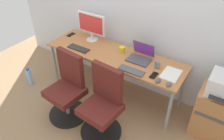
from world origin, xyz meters
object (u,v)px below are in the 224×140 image
Objects in this scene: office_chair_right at (103,106)px; office_chair_left at (68,89)px; water_bottle_on_floor at (29,77)px; desktop_monitor at (91,25)px; open_laptop at (141,55)px; coffee_mug at (122,50)px; side_cabinet at (216,114)px.

office_chair_left is at bearing -179.99° from office_chair_right.
water_bottle_on_floor is (-1.57, 0.12, -0.28)m from office_chair_right.
water_bottle_on_floor is at bearing -135.97° from desktop_monitor.
open_laptop is at bearing 22.01° from water_bottle_on_floor.
coffee_mug reaches higher than water_bottle_on_floor.
water_bottle_on_floor is 1.90m from open_laptop.
office_chair_right is 1.96× the size of desktop_monitor.
side_cabinet is 2.13× the size of water_bottle_on_floor.
office_chair_left is 1.05m from desktop_monitor.
desktop_monitor is at bearing 172.94° from coffee_mug.
coffee_mug is at bearing -7.06° from desktop_monitor.
office_chair_right is at bearing -47.31° from desktop_monitor.
office_chair_left is 1.04m from water_bottle_on_floor.
desktop_monitor is (0.77, 0.75, 0.82)m from water_bottle_on_floor.
desktop_monitor is (-2.00, 0.14, 0.64)m from side_cabinet.
side_cabinet is (1.20, 0.72, -0.09)m from office_chair_right.
office_chair_right is (0.57, 0.00, 0.00)m from office_chair_left.
office_chair_right is 3.03× the size of open_laptop.
office_chair_left is 10.22× the size of coffee_mug.
office_chair_right is 3.03× the size of water_bottle_on_floor.
side_cabinet is 2.84m from water_bottle_on_floor.
open_laptop is at bearing -4.81° from desktop_monitor.
open_laptop is (0.67, 0.79, 0.35)m from office_chair_left.
side_cabinet is 2.10m from desktop_monitor.
office_chair_left is 1.09m from open_laptop.
open_laptop is (-1.11, 0.07, 0.44)m from side_cabinet.
office_chair_left is 1.00× the size of office_chair_right.
office_chair_left is at bearing -6.74° from water_bottle_on_floor.
office_chair_left is 1.42× the size of side_cabinet.
office_chair_left is 0.57m from office_chair_right.
water_bottle_on_floor is 1.00× the size of open_laptop.
coffee_mug is (-0.21, 0.79, 0.34)m from office_chair_right.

